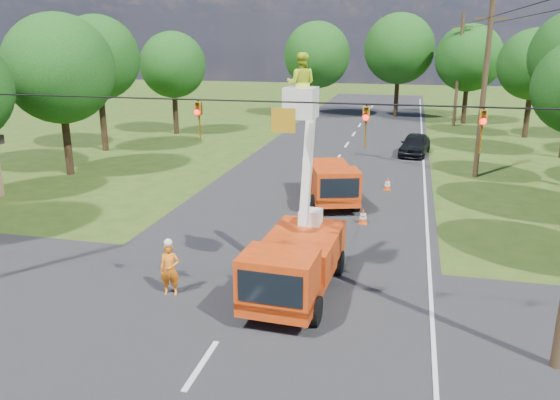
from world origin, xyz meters
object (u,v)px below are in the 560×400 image
(bucket_truck, at_px, (296,248))
(traffic_cone_3, at_px, (363,216))
(ground_worker, at_px, (170,269))
(tree_far_c, at_px, (469,58))
(tree_left_e, at_px, (97,58))
(pole_right_mid, at_px, (484,88))
(pole_right_far, at_px, (458,69))
(traffic_cone_2, at_px, (293,245))
(distant_car, at_px, (415,144))
(traffic_cone_7, at_px, (387,184))
(tree_left_d, at_px, (59,69))
(tree_left_f, at_px, (173,65))
(tree_far_a, at_px, (317,55))
(tree_far_b, at_px, (399,49))
(second_truck, at_px, (330,181))
(tree_right_e, at_px, (534,64))

(bucket_truck, height_order, traffic_cone_3, bucket_truck)
(ground_worker, height_order, tree_far_c, tree_far_c)
(tree_left_e, height_order, tree_far_c, tree_left_e)
(pole_right_mid, bearing_deg, pole_right_far, 90.00)
(traffic_cone_2, bearing_deg, distant_car, 77.59)
(distant_car, distance_m, traffic_cone_2, 20.27)
(traffic_cone_7, distance_m, pole_right_mid, 8.07)
(distant_car, height_order, pole_right_mid, pole_right_mid)
(tree_left_d, relative_size, tree_left_f, 1.10)
(pole_right_mid, height_order, tree_left_f, pole_right_mid)
(pole_right_mid, relative_size, tree_far_a, 1.05)
(pole_right_far, height_order, tree_far_b, tree_far_b)
(tree_left_e, distance_m, tree_left_f, 8.29)
(pole_right_mid, height_order, tree_far_a, pole_right_mid)
(tree_left_d, bearing_deg, bucket_truck, -37.53)
(pole_right_mid, bearing_deg, tree_left_f, 156.77)
(ground_worker, distance_m, distant_car, 25.10)
(ground_worker, height_order, tree_left_e, tree_left_e)
(pole_right_far, relative_size, tree_far_a, 1.05)
(pole_right_mid, xyz_separation_m, tree_left_f, (-23.30, 10.00, 0.58))
(traffic_cone_3, distance_m, tree_far_c, 33.38)
(distant_car, bearing_deg, tree_far_c, 83.11)
(second_truck, xyz_separation_m, tree_left_f, (-15.79, 17.28, 4.61))
(ground_worker, relative_size, distant_car, 0.39)
(traffic_cone_3, relative_size, traffic_cone_7, 1.00)
(second_truck, distance_m, traffic_cone_3, 3.57)
(tree_left_e, relative_size, tree_far_b, 0.91)
(distant_car, bearing_deg, pole_right_mid, -49.06)
(bucket_truck, bearing_deg, tree_right_e, 72.08)
(pole_right_mid, relative_size, tree_left_f, 1.19)
(second_truck, distance_m, tree_left_e, 20.78)
(bucket_truck, height_order, tree_far_a, tree_far_a)
(traffic_cone_2, bearing_deg, tree_far_c, 76.30)
(tree_left_e, relative_size, tree_far_a, 0.99)
(traffic_cone_3, bearing_deg, tree_left_f, 131.18)
(distant_car, height_order, tree_left_e, tree_left_e)
(pole_right_mid, distance_m, tree_left_d, 24.05)
(traffic_cone_7, bearing_deg, traffic_cone_3, -97.32)
(second_truck, xyz_separation_m, tree_far_b, (2.01, 32.28, 5.73))
(pole_right_far, bearing_deg, pole_right_mid, -90.00)
(tree_far_a, relative_size, tree_far_b, 0.92)
(distant_car, bearing_deg, traffic_cone_7, -89.55)
(ground_worker, xyz_separation_m, pole_right_mid, (10.88, 18.51, 4.24))
(tree_left_f, height_order, tree_far_a, tree_far_a)
(bucket_truck, distance_m, tree_far_b, 42.98)
(ground_worker, xyz_separation_m, traffic_cone_7, (6.02, 14.16, -0.51))
(ground_worker, bearing_deg, pole_right_far, 62.35)
(ground_worker, relative_size, tree_left_e, 0.18)
(ground_worker, xyz_separation_m, tree_far_b, (5.38, 43.51, 5.94))
(second_truck, xyz_separation_m, pole_right_far, (7.51, 27.28, 4.03))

